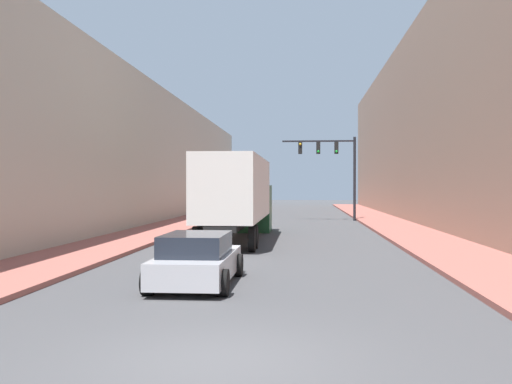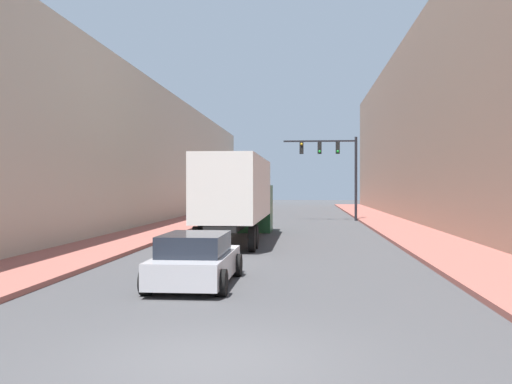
# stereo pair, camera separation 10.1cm
# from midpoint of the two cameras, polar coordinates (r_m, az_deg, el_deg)

# --- Properties ---
(ground_plane) EXTENTS (200.00, 200.00, 0.00)m
(ground_plane) POSITION_cam_midpoint_polar(r_m,az_deg,el_deg) (8.75, -4.42, -16.48)
(ground_plane) COLOR #424244
(sidewalk_right) EXTENTS (3.40, 80.00, 0.15)m
(sidewalk_right) POSITION_cam_midpoint_polar(r_m,az_deg,el_deg) (38.74, 13.10, -3.14)
(sidewalk_right) COLOR #9E564C
(sidewalk_right) RESTS_ON ground
(sidewalk_left) EXTENTS (3.40, 80.00, 0.15)m
(sidewalk_left) POSITION_cam_midpoint_polar(r_m,az_deg,el_deg) (39.22, -7.42, -3.09)
(sidewalk_left) COLOR #9E564C
(sidewalk_left) RESTS_ON ground
(building_right) EXTENTS (6.00, 80.00, 13.66)m
(building_right) POSITION_cam_midpoint_polar(r_m,az_deg,el_deg) (39.85, 19.87, 6.67)
(building_right) COLOR #997A66
(building_right) RESTS_ON ground
(building_left) EXTENTS (6.00, 80.00, 9.58)m
(building_left) POSITION_cam_midpoint_polar(r_m,az_deg,el_deg) (40.46, -13.96, 3.69)
(building_left) COLOR #BCB29E
(building_left) RESTS_ON ground
(semi_truck) EXTENTS (2.50, 12.46, 3.88)m
(semi_truck) POSITION_cam_midpoint_polar(r_m,az_deg,el_deg) (27.22, -1.88, -0.21)
(semi_truck) COLOR silver
(semi_truck) RESTS_ON ground
(sedan_car) EXTENTS (2.03, 4.34, 1.35)m
(sedan_car) POSITION_cam_midpoint_polar(r_m,az_deg,el_deg) (15.02, -6.10, -6.79)
(sedan_car) COLOR #B7B7BC
(sedan_car) RESTS_ON ground
(traffic_signal_gantry) EXTENTS (5.51, 0.35, 6.28)m
(traffic_signal_gantry) POSITION_cam_midpoint_polar(r_m,az_deg,el_deg) (43.16, 7.85, 3.06)
(traffic_signal_gantry) COLOR black
(traffic_signal_gantry) RESTS_ON ground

